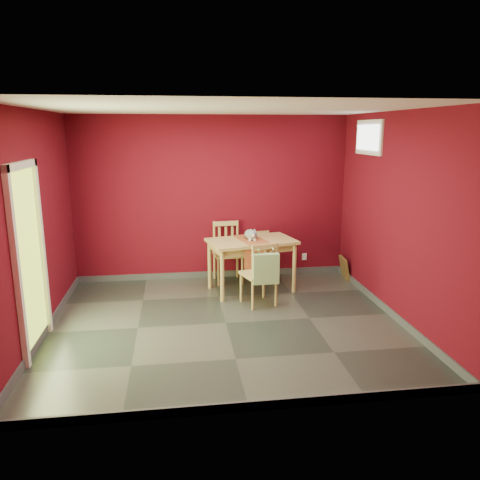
{
  "coord_description": "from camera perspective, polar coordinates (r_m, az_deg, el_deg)",
  "views": [
    {
      "loc": [
        -0.6,
        -5.66,
        2.45
      ],
      "look_at": [
        0.25,
        0.45,
        1.0
      ],
      "focal_mm": 35.0,
      "sensor_mm": 36.0,
      "label": 1
    }
  ],
  "objects": [
    {
      "name": "table_runner",
      "position": [
        7.07,
        1.58,
        -0.65
      ],
      "size": [
        0.5,
        0.8,
        0.37
      ],
      "color": "#964C26",
      "rests_on": "dining_table"
    },
    {
      "name": "chair_far_right",
      "position": [
        7.86,
        2.53,
        -1.86
      ],
      "size": [
        0.4,
        0.4,
        0.8
      ],
      "color": "tan",
      "rests_on": "ground"
    },
    {
      "name": "room_shell",
      "position": [
        6.18,
        -1.75,
        -9.64
      ],
      "size": [
        4.5,
        4.5,
        4.5
      ],
      "color": "#530813",
      "rests_on": "ground"
    },
    {
      "name": "window",
      "position": [
        7.24,
        15.41,
        11.97
      ],
      "size": [
        0.05,
        0.9,
        0.5
      ],
      "color": "white",
      "rests_on": "room_shell"
    },
    {
      "name": "picture_frame",
      "position": [
        8.1,
        12.6,
        -3.35
      ],
      "size": [
        0.15,
        0.38,
        0.37
      ],
      "color": "brown",
      "rests_on": "ground"
    },
    {
      "name": "ground",
      "position": [
        6.2,
        -1.74,
        -10.06
      ],
      "size": [
        4.5,
        4.5,
        0.0
      ],
      "primitive_type": "plane",
      "color": "#2D342D",
      "rests_on": "ground"
    },
    {
      "name": "outlet_plate",
      "position": [
        8.25,
        7.85,
        -2.02
      ],
      "size": [
        0.08,
        0.02,
        0.12
      ],
      "primitive_type": "cube",
      "color": "silver",
      "rests_on": "room_shell"
    },
    {
      "name": "chair_near",
      "position": [
        6.66,
        2.45,
        -4.03
      ],
      "size": [
        0.55,
        0.55,
        0.93
      ],
      "color": "tan",
      "rests_on": "ground"
    },
    {
      "name": "cat",
      "position": [
        7.21,
        1.34,
        0.91
      ],
      "size": [
        0.23,
        0.42,
        0.2
      ],
      "primitive_type": null,
      "rotation": [
        0.0,
        0.0,
        0.04
      ],
      "color": "slate",
      "rests_on": "table_runner"
    },
    {
      "name": "doorway",
      "position": [
        5.67,
        -24.38,
        -1.51
      ],
      "size": [
        0.06,
        1.01,
        2.13
      ],
      "color": "#B7D838",
      "rests_on": "ground"
    },
    {
      "name": "chair_far_left",
      "position": [
        7.72,
        -1.53,
        -1.38
      ],
      "size": [
        0.49,
        0.49,
        0.99
      ],
      "color": "tan",
      "rests_on": "ground"
    },
    {
      "name": "tote_bag",
      "position": [
        6.43,
        3.18,
        -3.5
      ],
      "size": [
        0.36,
        0.2,
        0.49
      ],
      "color": "#7FA368",
      "rests_on": "chair_near"
    },
    {
      "name": "dining_table",
      "position": [
        7.2,
        1.42,
        -0.77
      ],
      "size": [
        1.43,
        1.02,
        0.81
      ],
      "color": "tan",
      "rests_on": "ground"
    }
  ]
}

